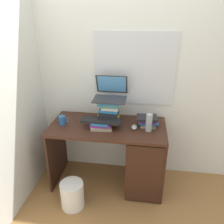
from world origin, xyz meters
TOP-DOWN VIEW (x-y plane):
  - ground_plane at (0.00, 0.00)m, footprint 6.00×6.00m
  - wall_back at (0.00, 0.35)m, footprint 6.00×0.06m
  - wall_left at (-0.87, 0.00)m, footprint 0.05×6.00m
  - desk at (0.31, -0.02)m, footprint 1.25×0.61m
  - book_stack_tall at (0.01, 0.07)m, footprint 0.25×0.19m
  - book_stack_keyboard_riser at (-0.06, -0.05)m, footprint 0.24×0.20m
  - book_stack_side at (0.43, 0.07)m, footprint 0.24×0.18m
  - laptop at (0.01, 0.14)m, footprint 0.35×0.33m
  - keyboard at (-0.06, -0.06)m, footprint 0.43×0.16m
  - computer_mouse at (0.29, -0.03)m, footprint 0.06×0.10m
  - mug at (-0.49, -0.04)m, footprint 0.11×0.07m
  - water_bottle at (0.44, -0.05)m, footprint 0.07×0.07m
  - wastebasket at (-0.31, -0.42)m, footprint 0.24×0.24m

SIDE VIEW (x-z plane):
  - ground_plane at x=0.00m, z-range 0.00..0.00m
  - wastebasket at x=-0.31m, z-range 0.00..0.29m
  - desk at x=0.31m, z-range 0.03..0.80m
  - computer_mouse at x=0.29m, z-range 0.76..0.80m
  - book_stack_keyboard_riser at x=-0.06m, z-range 0.76..0.84m
  - mug at x=-0.49m, z-range 0.76..0.86m
  - book_stack_side at x=0.43m, z-range 0.77..0.87m
  - keyboard at x=-0.06m, z-range 0.84..0.86m
  - water_bottle at x=0.44m, z-range 0.76..0.95m
  - book_stack_tall at x=0.01m, z-range 0.76..1.03m
  - laptop at x=0.01m, z-range 0.97..1.21m
  - wall_left at x=-0.87m, z-range 0.00..2.60m
  - wall_back at x=0.00m, z-range 0.00..2.60m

